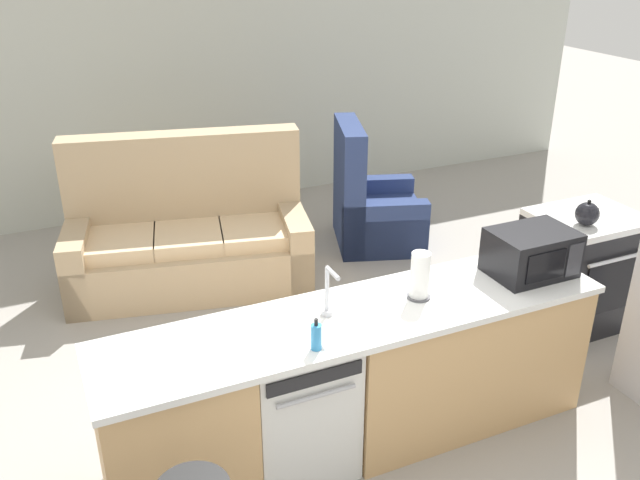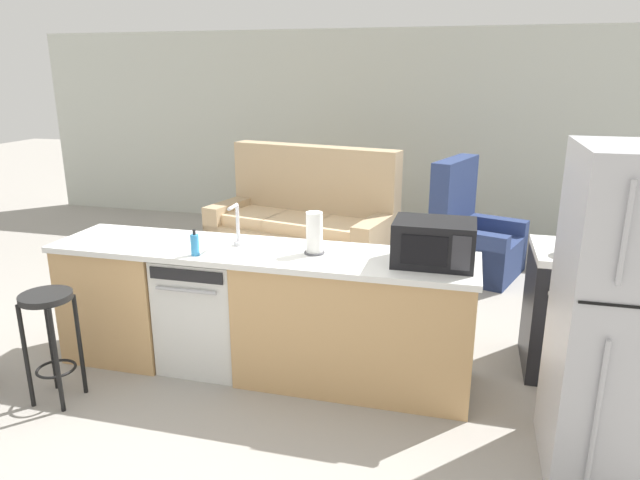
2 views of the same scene
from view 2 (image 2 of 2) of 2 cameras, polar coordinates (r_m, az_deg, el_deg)
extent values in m
plane|color=gray|center=(4.30, -7.70, -12.31)|extent=(24.00, 24.00, 0.00)
cube|color=beige|center=(7.80, 5.92, 10.81)|extent=(10.00, 0.06, 2.60)
cube|color=tan|center=(4.53, -18.86, -5.55)|extent=(0.75, 0.62, 0.86)
cube|color=tan|center=(3.89, 3.49, -8.34)|extent=(1.55, 0.62, 0.86)
cube|color=white|center=(3.90, -6.15, -1.24)|extent=(2.94, 0.66, 0.04)
cube|color=brown|center=(4.24, -5.80, -12.13)|extent=(2.86, 0.56, 0.08)
cube|color=silver|center=(4.22, -11.09, -6.77)|extent=(0.58, 0.58, 0.84)
cube|color=black|center=(3.84, -13.27, -3.48)|extent=(0.52, 0.01, 0.08)
cylinder|color=#B2B2B7|center=(3.86, -13.27, -4.94)|extent=(0.44, 0.02, 0.02)
cube|color=black|center=(4.43, 24.89, -6.85)|extent=(0.76, 0.64, 0.85)
cube|color=black|center=(4.12, 25.69, -8.06)|extent=(0.53, 0.01, 0.43)
cylinder|color=silver|center=(4.01, 26.16, -5.20)|extent=(0.61, 0.03, 0.03)
cube|color=silver|center=(4.28, 25.61, -1.29)|extent=(0.76, 0.64, 0.05)
torus|color=black|center=(4.12, 23.62, -1.41)|extent=(0.16, 0.16, 0.01)
torus|color=black|center=(4.19, 28.23, -1.72)|extent=(0.16, 0.16, 0.01)
torus|color=black|center=(4.36, 23.15, -0.41)|extent=(0.16, 0.16, 0.01)
torus|color=black|center=(4.43, 27.51, -0.72)|extent=(0.16, 0.16, 0.01)
cube|color=#B7B7BC|center=(3.27, 28.95, -7.09)|extent=(0.72, 0.70, 1.74)
cylinder|color=#B2B2B7|center=(2.71, 28.27, 0.55)|extent=(0.02, 0.02, 0.46)
cylinder|color=#B2B2B7|center=(3.04, 25.98, -15.40)|extent=(0.02, 0.02, 0.76)
cube|color=black|center=(3.62, 11.33, -0.24)|extent=(0.50, 0.36, 0.28)
cube|color=black|center=(3.45, 10.38, -1.04)|extent=(0.27, 0.01, 0.18)
cube|color=#2D2D33|center=(3.44, 13.94, -1.30)|extent=(0.11, 0.01, 0.21)
cylinder|color=silver|center=(4.01, -8.15, -0.31)|extent=(0.07, 0.07, 0.03)
cylinder|color=silver|center=(3.97, -8.23, 1.69)|extent=(0.02, 0.02, 0.26)
cylinder|color=silver|center=(3.88, -8.71, 3.29)|extent=(0.02, 0.14, 0.02)
cylinder|color=#4C4C51|center=(3.80, -0.56, -1.25)|extent=(0.14, 0.14, 0.01)
cylinder|color=white|center=(3.76, -0.57, 0.80)|extent=(0.11, 0.11, 0.27)
cylinder|color=#338CCC|center=(3.83, -12.40, -0.49)|extent=(0.06, 0.06, 0.14)
cylinder|color=black|center=(3.81, -12.48, 0.78)|extent=(0.02, 0.02, 0.04)
sphere|color=black|center=(4.10, 23.82, -0.20)|extent=(0.17, 0.17, 0.17)
sphere|color=black|center=(4.07, 23.97, 1.08)|extent=(0.03, 0.03, 0.03)
cone|color=black|center=(4.11, 24.96, -0.05)|extent=(0.08, 0.04, 0.06)
cylinder|color=black|center=(3.94, -25.75, -5.15)|extent=(0.32, 0.32, 0.04)
cylinder|color=black|center=(4.08, -27.33, -10.32)|extent=(0.03, 0.03, 0.70)
cylinder|color=black|center=(3.94, -24.85, -10.93)|extent=(0.03, 0.03, 0.70)
cylinder|color=black|center=(4.23, -25.33, -9.11)|extent=(0.03, 0.03, 0.70)
cylinder|color=black|center=(4.09, -22.88, -9.64)|extent=(0.03, 0.03, 0.70)
torus|color=black|center=(4.14, -24.88, -11.61)|extent=(0.25, 0.25, 0.02)
cube|color=tan|center=(6.35, -1.94, -0.47)|extent=(2.15, 1.31, 0.42)
cube|color=tan|center=(6.52, -0.57, 3.86)|extent=(2.00, 0.67, 1.27)
cube|color=tan|center=(6.79, -8.60, 1.36)|extent=(0.39, 0.92, 0.62)
cube|color=tan|center=(5.95, 5.64, -0.71)|extent=(0.39, 0.92, 0.62)
cube|color=beige|center=(6.51, -6.42, 2.34)|extent=(0.68, 0.74, 0.12)
cube|color=beige|center=(6.23, -2.19, 1.78)|extent=(0.68, 0.74, 0.12)
cube|color=beige|center=(5.99, 2.40, 1.17)|extent=(0.68, 0.74, 0.12)
cube|color=navy|center=(6.23, 15.45, -1.52)|extent=(1.03, 1.06, 0.40)
cube|color=navy|center=(6.21, 13.12, 2.45)|extent=(0.46, 0.87, 1.20)
cube|color=navy|center=(5.89, 14.44, -1.70)|extent=(0.81, 0.41, 0.55)
cube|color=navy|center=(6.52, 16.47, -0.10)|extent=(0.81, 0.41, 0.55)
camera|label=1|loc=(3.03, -67.99, 21.67)|focal=38.00mm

